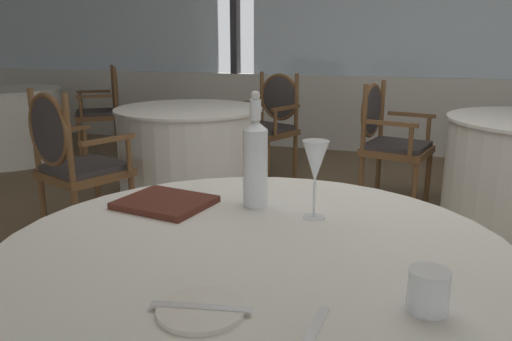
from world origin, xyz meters
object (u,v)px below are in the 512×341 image
Objects in this scene: menu_book at (165,202)px; dining_chair_0_1 at (387,135)px; wine_glass at (315,163)px; water_tumbler at (428,290)px; dining_chair_1_0 at (70,156)px; dining_chair_2_1 at (105,104)px; side_plate at (201,309)px; dining_chair_1_1 at (271,118)px; water_bottle at (255,160)px.

dining_chair_0_1 is at bearing 88.60° from menu_book.
dining_chair_0_1 is (0.05, 2.53, -0.37)m from wine_glass.
water_tumbler is 2.62m from dining_chair_1_0.
dining_chair_2_1 is (-1.28, 2.26, 0.00)m from dining_chair_1_0.
dining_chair_0_1 reaches higher than water_tumbler.
dining_chair_0_1 reaches higher than menu_book.
wine_glass is 0.86× the size of menu_book.
side_plate is 0.18× the size of dining_chair_0_1.
dining_chair_2_1 is at bearing -79.73° from dining_chair_1_1.
menu_book is at bearing 90.45° from dining_chair_2_1.
water_tumbler is 0.09× the size of dining_chair_1_1.
water_bottle is 0.37× the size of dining_chair_1_0.
dining_chair_1_1 is (-0.53, 3.01, -0.20)m from menu_book.
dining_chair_1_0 is at bearing 142.15° from water_tumbler.
side_plate is 0.43m from water_tumbler.
water_tumbler is 0.87m from menu_book.
dining_chair_1_1 reaches higher than water_tumbler.
wine_glass is 2.75× the size of water_tumbler.
side_plate is 2.40m from dining_chair_1_0.
dining_chair_0_1 is (-0.25, 2.97, -0.25)m from water_tumbler.
dining_chair_1_0 is at bearing -0.00° from dining_chair_1_1.
water_bottle is at bearing 93.91° from dining_chair_2_1.
dining_chair_1_0 is 1.00× the size of dining_chair_2_1.
water_bottle is 2.52m from dining_chair_0_1.
dining_chair_2_1 reaches higher than side_plate.
dining_chair_0_1 is at bearing 127.78° from dining_chair_2_1.
water_bottle reaches higher than menu_book.
dining_chair_0_1 is (0.52, 2.57, -0.21)m from menu_book.
water_tumbler reaches higher than side_plate.
water_tumbler is at bearing -17.86° from menu_book.
dining_chair_1_0 is 2.60m from dining_chair_2_1.
wine_glass is 0.24× the size of dining_chair_1_0.
water_bottle is 4.41m from dining_chair_2_1.
dining_chair_2_1 reaches higher than water_tumbler.
dining_chair_1_1 is at bearing 171.12° from dining_chair_0_1.
water_bottle is 1.56× the size of wine_glass.
menu_book is 3.06m from dining_chair_1_1.
menu_book is 1.77m from dining_chair_1_0.
water_tumbler reaches higher than menu_book.
dining_chair_1_1 is (-1.30, 3.41, -0.23)m from water_tumbler.
dining_chair_1_0 is at bearing 133.52° from side_plate.
dining_chair_1_0 reaches higher than water_tumbler.
dining_chair_0_1 is at bearing 87.16° from side_plate.
menu_book is at bearing -110.20° from dining_chair_1_0.
wine_glass is at bearing 13.80° from menu_book.
dining_chair_1_0 is at bearing 147.18° from menu_book.
dining_chair_1_1 reaches higher than menu_book.
water_tumbler is (0.31, -0.44, -0.12)m from wine_glass.
dining_chair_1_0 is at bearing 146.42° from wine_glass.
water_tumbler is at bearing -54.81° from wine_glass.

